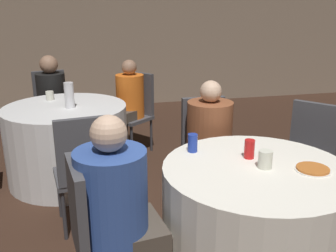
{
  "coord_description": "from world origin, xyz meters",
  "views": [
    {
      "loc": [
        -0.76,
        -1.8,
        1.69
      ],
      "look_at": [
        -0.17,
        0.72,
        0.86
      ],
      "focal_mm": 40.0,
      "sensor_mm": 36.0,
      "label": 1
    }
  ],
  "objects": [
    {
      "name": "wall_back",
      "position": [
        0.0,
        4.77,
        1.4
      ],
      "size": [
        16.0,
        0.06,
        2.8
      ],
      "color": "gray",
      "rests_on": "ground_plane"
    },
    {
      "name": "table_near",
      "position": [
        0.24,
        0.1,
        0.38
      ],
      "size": [
        1.16,
        1.16,
        0.76
      ],
      "color": "white",
      "rests_on": "ground_plane"
    },
    {
      "name": "table_far",
      "position": [
        -0.94,
        1.86,
        0.38
      ],
      "size": [
        1.19,
        1.19,
        0.76
      ],
      "color": "white",
      "rests_on": "ground_plane"
    },
    {
      "name": "chair_near_west",
      "position": [
        -0.74,
        -0.04,
        0.55
      ],
      "size": [
        0.46,
        0.45,
        0.94
      ],
      "rotation": [
        0.0,
        0.0,
        -1.43
      ],
      "color": "#47474C",
      "rests_on": "ground_plane"
    },
    {
      "name": "chair_near_northeast",
      "position": [
        1.02,
        0.73,
        0.55
      ],
      "size": [
        0.56,
        0.56,
        0.94
      ],
      "rotation": [
        0.0,
        0.0,
        -4.04
      ],
      "color": "#47474C",
      "rests_on": "ground_plane"
    },
    {
      "name": "chair_near_north",
      "position": [
        0.25,
        1.1,
        0.55
      ],
      "size": [
        0.4,
        0.41,
        0.94
      ],
      "rotation": [
        0.0,
        0.0,
        -3.15
      ],
      "color": "#47474C",
      "rests_on": "ground_plane"
    },
    {
      "name": "chair_far_northeast",
      "position": [
        -0.15,
        2.49,
        0.55
      ],
      "size": [
        0.56,
        0.56,
        0.94
      ],
      "rotation": [
        0.0,
        0.0,
        -4.04
      ],
      "color": "#47474C",
      "rests_on": "ground_plane"
    },
    {
      "name": "chair_far_south",
      "position": [
        -0.8,
        0.85,
        0.55
      ],
      "size": [
        0.45,
        0.46,
        0.94
      ],
      "rotation": [
        0.0,
        0.0,
        0.14
      ],
      "color": "#47474C",
      "rests_on": "ground_plane"
    },
    {
      "name": "chair_far_north",
      "position": [
        -1.14,
        2.85,
        0.55
      ],
      "size": [
        0.47,
        0.47,
        0.94
      ],
      "rotation": [
        0.0,
        0.0,
        -2.94
      ],
      "color": "#47474C",
      "rests_on": "ground_plane"
    },
    {
      "name": "person_orange_shirt",
      "position": [
        -0.28,
        2.39,
        0.56
      ],
      "size": [
        0.47,
        0.45,
        1.11
      ],
      "rotation": [
        0.0,
        0.0,
        -4.04
      ],
      "color": "#4C4238",
      "rests_on": "ground_plane"
    },
    {
      "name": "person_black_shirt",
      "position": [
        -1.11,
        2.69,
        0.58
      ],
      "size": [
        0.38,
        0.5,
        1.15
      ],
      "rotation": [
        0.0,
        0.0,
        -2.94
      ],
      "color": "#282828",
      "rests_on": "ground_plane"
    },
    {
      "name": "person_blue_shirt",
      "position": [
        -0.59,
        -0.02,
        0.61
      ],
      "size": [
        0.53,
        0.41,
        1.18
      ],
      "rotation": [
        0.0,
        0.0,
        -1.43
      ],
      "color": "#4C4238",
      "rests_on": "ground_plane"
    },
    {
      "name": "person_floral_shirt",
      "position": [
        0.25,
        0.94,
        0.58
      ],
      "size": [
        0.38,
        0.53,
        1.12
      ],
      "rotation": [
        0.0,
        0.0,
        -3.15
      ],
      "color": "black",
      "rests_on": "ground_plane"
    },
    {
      "name": "pizza_plate_near",
      "position": [
        0.54,
        -0.02,
        0.77
      ],
      "size": [
        0.21,
        0.21,
        0.02
      ],
      "color": "white",
      "rests_on": "table_near"
    },
    {
      "name": "soda_can_red",
      "position": [
        0.25,
        0.25,
        0.82
      ],
      "size": [
        0.07,
        0.07,
        0.12
      ],
      "color": "red",
      "rests_on": "table_near"
    },
    {
      "name": "soda_can_blue",
      "position": [
        -0.07,
        0.44,
        0.82
      ],
      "size": [
        0.07,
        0.07,
        0.12
      ],
      "color": "#1E38A5",
      "rests_on": "table_near"
    },
    {
      "name": "cup_near",
      "position": [
        0.28,
        0.08,
        0.81
      ],
      "size": [
        0.08,
        0.08,
        0.11
      ],
      "color": "silver",
      "rests_on": "table_near"
    },
    {
      "name": "bottle_far",
      "position": [
        -0.88,
        1.79,
        0.88
      ],
      "size": [
        0.09,
        0.09,
        0.25
      ],
      "color": "white",
      "rests_on": "table_far"
    },
    {
      "name": "cup_far",
      "position": [
        -1.09,
        2.17,
        0.8
      ],
      "size": [
        0.08,
        0.08,
        0.09
      ],
      "color": "silver",
      "rests_on": "table_far"
    }
  ]
}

